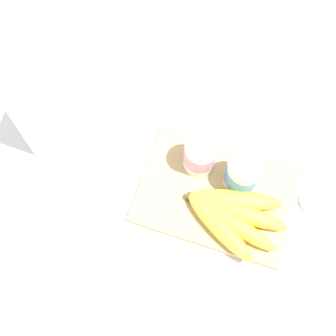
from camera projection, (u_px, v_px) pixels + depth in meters
ground_plane at (217, 196)px, 0.87m from camera, size 2.40×2.40×0.00m
cutting_board at (218, 195)px, 0.86m from camera, size 0.30×0.21×0.02m
cereal_box at (69, 116)px, 0.78m from camera, size 0.18×0.09×0.27m
yogurt_cup_front at (201, 154)px, 0.83m from camera, size 0.06×0.06×0.10m
yogurt_cup_back at (244, 174)px, 0.82m from camera, size 0.07×0.07×0.08m
banana_bunch at (232, 216)px, 0.82m from camera, size 0.20×0.16×0.04m
spoon at (314, 217)px, 0.85m from camera, size 0.10×0.11×0.01m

